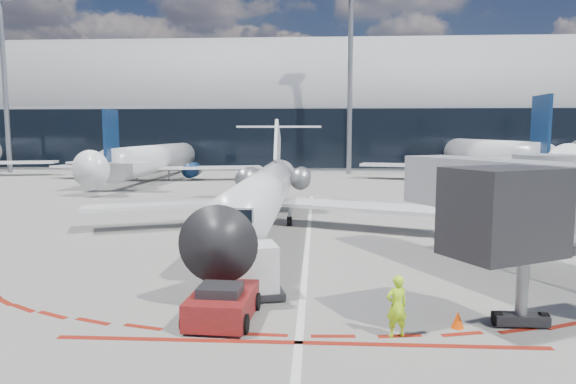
# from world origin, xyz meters

# --- Properties ---
(ground) EXTENTS (260.00, 260.00, 0.00)m
(ground) POSITION_xyz_m (0.00, 0.00, 0.00)
(ground) COLOR slate
(ground) RESTS_ON ground
(apron_centerline) EXTENTS (0.25, 40.00, 0.01)m
(apron_centerline) POSITION_xyz_m (0.00, 2.00, 0.01)
(apron_centerline) COLOR silver
(apron_centerline) RESTS_ON ground
(apron_stop_bar) EXTENTS (14.00, 0.25, 0.01)m
(apron_stop_bar) POSITION_xyz_m (0.00, -11.50, 0.01)
(apron_stop_bar) COLOR maroon
(apron_stop_bar) RESTS_ON ground
(terminal_building) EXTENTS (150.00, 24.15, 24.00)m
(terminal_building) POSITION_xyz_m (0.00, 64.97, 8.52)
(terminal_building) COLOR gray
(terminal_building) RESTS_ON ground
(jet_bridge) EXTENTS (10.03, 15.20, 4.90)m
(jet_bridge) POSITION_xyz_m (9.79, -3.01, 3.01)
(jet_bridge) COLOR gray
(jet_bridge) RESTS_ON ground
(light_mast_west) EXTENTS (0.70, 0.70, 25.00)m
(light_mast_west) POSITION_xyz_m (-45.00, 48.00, 12.50)
(light_mast_west) COLOR gray
(light_mast_west) RESTS_ON ground
(light_mast_centre) EXTENTS (0.70, 0.70, 25.00)m
(light_mast_centre) POSITION_xyz_m (5.00, 48.00, 12.50)
(light_mast_centre) COLOR gray
(light_mast_centre) RESTS_ON ground
(regional_jet) EXTENTS (22.52, 27.77, 6.95)m
(regional_jet) POSITION_xyz_m (-2.72, 5.40, 2.32)
(regional_jet) COLOR silver
(regional_jet) RESTS_ON ground
(pushback_tug) EXTENTS (2.15, 4.75, 1.22)m
(pushback_tug) POSITION_xyz_m (-2.47, -9.88, 0.54)
(pushback_tug) COLOR #5B140D
(pushback_tug) RESTS_ON ground
(ramp_worker) EXTENTS (0.78, 0.64, 1.84)m
(ramp_worker) POSITION_xyz_m (2.81, -10.89, 0.92)
(ramp_worker) COLOR #B3F519
(ramp_worker) RESTS_ON ground
(uld_container) EXTENTS (2.46, 2.24, 1.94)m
(uld_container) POSITION_xyz_m (-1.79, -7.54, 0.96)
(uld_container) COLOR black
(uld_container) RESTS_ON ground
(safety_cone_right) EXTENTS (0.38, 0.38, 0.52)m
(safety_cone_right) POSITION_xyz_m (4.78, -10.12, 0.26)
(safety_cone_right) COLOR #FF4805
(safety_cone_right) RESTS_ON ground
(bg_airliner_1) EXTENTS (31.49, 33.34, 10.19)m
(bg_airliner_1) POSITION_xyz_m (-19.88, 37.92, 5.09)
(bg_airliner_1) COLOR silver
(bg_airliner_1) RESTS_ON ground
(bg_airliner_2) EXTENTS (36.30, 38.44, 11.75)m
(bg_airliner_2) POSITION_xyz_m (21.47, 39.93, 5.87)
(bg_airliner_2) COLOR silver
(bg_airliner_2) RESTS_ON ground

